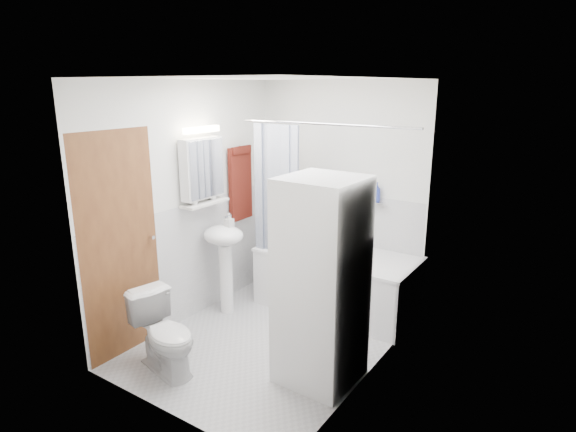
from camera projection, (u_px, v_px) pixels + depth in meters
The scene contains 20 objects.
floor at pixel (272, 339), 4.60m from camera, with size 2.60×2.60×0.00m, color #BABABF.
room_walls at pixel (271, 187), 4.21m from camera, with size 2.60×2.60×2.60m.
wainscot at pixel (289, 271), 4.68m from camera, with size 1.98×2.58×2.58m.
door at pixel (152, 237), 4.40m from camera, with size 0.05×2.00×2.00m.
bathtub at pixel (337, 278), 5.14m from camera, with size 1.68×0.79×0.64m.
tub_spout at pixel (369, 219), 5.14m from camera, with size 0.04×0.04×0.12m, color silver.
curtain_rod at pixel (324, 124), 4.44m from camera, with size 0.02×0.02×1.86m, color silver.
shower_curtain at pixel (276, 196), 4.93m from camera, with size 0.55×0.02×1.45m.
sink at pixel (224, 249), 4.99m from camera, with size 0.44×0.37×1.04m.
medicine_cabinet at pixel (202, 167), 4.75m from camera, with size 0.13×0.50×0.71m.
shelf at pixel (205, 203), 4.84m from camera, with size 0.18×0.54×0.03m, color silver.
shower_caddy at pixel (374, 203), 5.05m from camera, with size 0.22×0.06×0.02m, color silver.
towel at pixel (240, 182), 5.34m from camera, with size 0.07×0.35×0.84m.
washer_dryer at pixel (321, 282), 3.80m from camera, with size 0.62×0.61×1.69m.
toilet at pixel (165, 334), 4.03m from camera, with size 0.38×0.67×0.66m, color white.
soap_pump at pixel (229, 226), 4.93m from camera, with size 0.08×0.17×0.08m, color gray.
shelf_bottle at pixel (194, 201), 4.71m from camera, with size 0.07×0.18×0.07m, color gray.
shelf_cup at pixel (213, 195), 4.92m from camera, with size 0.10×0.09×0.10m, color gray.
shampoo_a at pixel (366, 195), 5.09m from camera, with size 0.13×0.17×0.13m, color gray.
shampoo_b at pixel (376, 198), 5.03m from camera, with size 0.08×0.21×0.08m, color #253494.
Camera 1 is at (2.41, -3.35, 2.36)m, focal length 30.00 mm.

